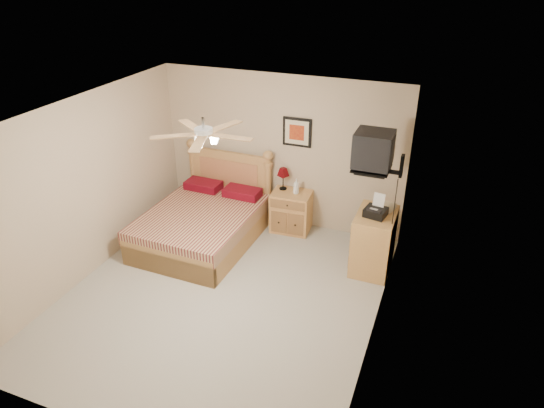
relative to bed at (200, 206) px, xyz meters
The scene contains 17 objects.
floor 1.58m from the bed, 51.11° to the right, with size 4.50×4.50×0.00m, color #9F9B90.
ceiling 2.34m from the bed, 51.11° to the right, with size 4.00×4.50×0.04m, color white.
wall_back 1.57m from the bed, 51.36° to the left, with size 4.00×0.04×2.50m, color #BEA88C.
wall_front 3.54m from the bed, 74.99° to the right, with size 4.00×0.04×2.50m, color #BEA88C.
wall_left 1.68m from the bed, 134.40° to the right, with size 0.04×4.50×2.50m, color #BEA88C.
wall_right 3.17m from the bed, 21.09° to the right, with size 0.04×4.50×2.50m, color #BEA88C.
bed is the anchor object (origin of this frame).
nightstand 1.51m from the bed, 36.88° to the left, with size 0.62×0.47×0.67m, color #B67A4C.
table_lamp 1.41m from the bed, 44.20° to the left, with size 0.20×0.20×0.37m, color #51050A, non-canonical shape.
lotion_bottle 1.55m from the bed, 35.60° to the left, with size 0.10×0.10×0.25m, color white.
framed_picture 1.88m from the bed, 43.41° to the left, with size 0.46×0.04×0.46m, color black.
dresser 2.65m from the bed, ahead, with size 0.53×0.76×0.90m, color tan.
fax_machine 2.66m from the bed, ahead, with size 0.28×0.30×0.30m, color black, non-canonical shape.
magazine_lower 2.70m from the bed, 10.30° to the left, with size 0.20×0.27×0.03m, color #BDAC93.
magazine_upper 2.70m from the bed, 10.80° to the left, with size 0.20×0.27×0.02m, color tan.
wall_tv 2.90m from the bed, ahead, with size 0.56×0.46×0.58m, color black, non-canonical shape.
ceiling_fan 2.34m from the bed, 55.61° to the right, with size 1.14×1.14×0.28m, color silver, non-canonical shape.
Camera 1 is at (2.49, -4.59, 4.12)m, focal length 32.00 mm.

